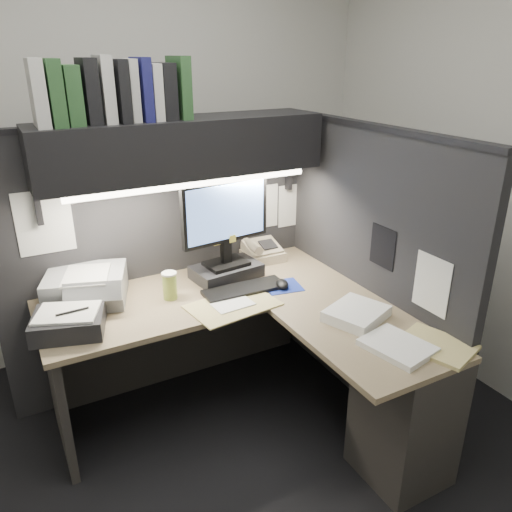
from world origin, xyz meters
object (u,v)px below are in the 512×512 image
(keyboard, at_px, (244,289))
(telephone, at_px, (261,252))
(desk, at_px, (301,371))
(coffee_cup, at_px, (170,286))
(overhead_shelf, at_px, (183,147))
(notebook_stack, at_px, (69,323))
(monitor, at_px, (226,240))
(printer, at_px, (86,286))

(keyboard, xyz_separation_m, telephone, (0.31, 0.37, 0.04))
(desk, height_order, telephone, telephone)
(coffee_cup, bearing_deg, desk, -49.20)
(overhead_shelf, relative_size, coffee_cup, 10.90)
(overhead_shelf, relative_size, telephone, 6.20)
(telephone, relative_size, notebook_stack, 0.78)
(overhead_shelf, xyz_separation_m, keyboard, (0.21, -0.30, -0.76))
(coffee_cup, bearing_deg, overhead_shelf, 45.60)
(desk, relative_size, monitor, 2.89)
(keyboard, distance_m, coffee_cup, 0.41)
(coffee_cup, bearing_deg, monitor, 15.00)
(overhead_shelf, xyz_separation_m, printer, (-0.58, 0.00, -0.69))
(monitor, bearing_deg, desk, -88.03)
(desk, relative_size, coffee_cup, 11.96)
(overhead_shelf, distance_m, telephone, 0.89)
(notebook_stack, bearing_deg, printer, 64.51)
(desk, distance_m, overhead_shelf, 1.33)
(printer, relative_size, notebook_stack, 1.25)
(coffee_cup, bearing_deg, keyboard, -16.00)
(keyboard, xyz_separation_m, notebook_stack, (-0.93, 0.01, 0.04))
(overhead_shelf, bearing_deg, monitor, -23.32)
(desk, height_order, coffee_cup, coffee_cup)
(telephone, xyz_separation_m, printer, (-1.10, -0.07, 0.03))
(telephone, bearing_deg, printer, -175.74)
(notebook_stack, bearing_deg, telephone, 16.33)
(keyboard, bearing_deg, printer, 160.87)
(monitor, relative_size, coffee_cup, 4.13)
(keyboard, distance_m, telephone, 0.48)
(monitor, distance_m, printer, 0.80)
(telephone, bearing_deg, overhead_shelf, -171.65)
(telephone, bearing_deg, desk, -103.99)
(desk, xyz_separation_m, monitor, (-0.10, 0.67, 0.52))
(desk, height_order, notebook_stack, notebook_stack)
(printer, bearing_deg, overhead_shelf, 18.32)
(coffee_cup, distance_m, printer, 0.44)
(overhead_shelf, height_order, coffee_cup, overhead_shelf)
(overhead_shelf, height_order, monitor, overhead_shelf)
(telephone, bearing_deg, monitor, -153.31)
(notebook_stack, bearing_deg, overhead_shelf, 22.22)
(desk, bearing_deg, monitor, 98.62)
(telephone, distance_m, printer, 1.10)
(desk, bearing_deg, telephone, 75.15)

